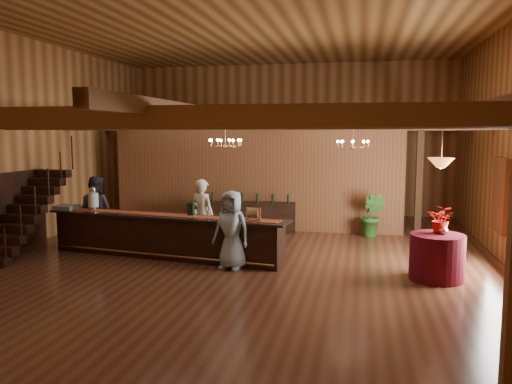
% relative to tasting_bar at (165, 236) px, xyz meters
% --- Properties ---
extents(floor, '(14.00, 14.00, 0.00)m').
position_rel_tasting_bar_xyz_m(floor, '(1.87, 0.39, -0.52)').
color(floor, brown).
rests_on(floor, ground).
extents(ceiling, '(14.00, 14.00, 0.00)m').
position_rel_tasting_bar_xyz_m(ceiling, '(1.87, 0.39, 4.98)').
color(ceiling, '#A77537').
rests_on(ceiling, wall_back).
extents(wall_back, '(12.00, 0.10, 5.50)m').
position_rel_tasting_bar_xyz_m(wall_back, '(1.87, 7.39, 2.23)').
color(wall_back, '#AB7641').
rests_on(wall_back, floor).
extents(wall_front, '(12.00, 0.10, 5.50)m').
position_rel_tasting_bar_xyz_m(wall_front, '(1.87, -6.61, 2.23)').
color(wall_front, '#AB7641').
rests_on(wall_front, floor).
extents(wall_left, '(0.10, 14.00, 5.50)m').
position_rel_tasting_bar_xyz_m(wall_left, '(-4.13, 0.39, 2.23)').
color(wall_left, '#AB7641').
rests_on(wall_left, floor).
extents(beam_grid, '(11.90, 13.90, 0.39)m').
position_rel_tasting_bar_xyz_m(beam_grid, '(1.87, 0.90, 2.72)').
color(beam_grid, brown).
rests_on(beam_grid, wall_left).
extents(support_posts, '(9.20, 10.20, 3.20)m').
position_rel_tasting_bar_xyz_m(support_posts, '(1.87, -0.11, 1.08)').
color(support_posts, brown).
rests_on(support_posts, floor).
extents(partition_wall, '(9.00, 0.18, 3.10)m').
position_rel_tasting_bar_xyz_m(partition_wall, '(1.37, 3.89, 1.03)').
color(partition_wall, brown).
rests_on(partition_wall, floor).
extents(window_right_back, '(0.12, 1.05, 1.75)m').
position_rel_tasting_bar_xyz_m(window_right_back, '(7.82, 1.39, 1.03)').
color(window_right_back, white).
rests_on(window_right_back, wall_right).
extents(staircase, '(1.00, 2.80, 2.00)m').
position_rel_tasting_bar_xyz_m(staircase, '(-3.58, -0.35, 0.48)').
color(staircase, black).
rests_on(staircase, floor).
extents(backroom_boxes, '(4.10, 0.60, 1.10)m').
position_rel_tasting_bar_xyz_m(backroom_boxes, '(1.58, 5.89, 0.00)').
color(backroom_boxes, black).
rests_on(backroom_boxes, floor).
extents(tasting_bar, '(6.24, 1.62, 1.04)m').
position_rel_tasting_bar_xyz_m(tasting_bar, '(0.00, 0.00, 0.00)').
color(tasting_bar, black).
rests_on(tasting_bar, floor).
extents(beverage_dispenser, '(0.26, 0.26, 0.60)m').
position_rel_tasting_bar_xyz_m(beverage_dispenser, '(-2.06, 0.34, 0.80)').
color(beverage_dispenser, silver).
rests_on(beverage_dispenser, tasting_bar).
extents(glass_rack_tray, '(0.50, 0.50, 0.10)m').
position_rel_tasting_bar_xyz_m(glass_rack_tray, '(-2.83, 0.35, 0.56)').
color(glass_rack_tray, gray).
rests_on(glass_rack_tray, tasting_bar).
extents(raffle_drum, '(0.34, 0.24, 0.30)m').
position_rel_tasting_bar_xyz_m(raffle_drum, '(2.27, -0.36, 0.68)').
color(raffle_drum, '#8F5C38').
rests_on(raffle_drum, tasting_bar).
extents(bar_bottle_0, '(0.07, 0.07, 0.30)m').
position_rel_tasting_bar_xyz_m(bar_bottle_0, '(0.61, 0.04, 0.66)').
color(bar_bottle_0, black).
rests_on(bar_bottle_0, tasting_bar).
extents(bar_bottle_1, '(0.07, 0.07, 0.30)m').
position_rel_tasting_bar_xyz_m(bar_bottle_1, '(0.65, 0.03, 0.66)').
color(bar_bottle_1, black).
rests_on(bar_bottle_1, tasting_bar).
extents(bar_bottle_2, '(0.07, 0.07, 0.30)m').
position_rel_tasting_bar_xyz_m(bar_bottle_2, '(0.72, 0.02, 0.66)').
color(bar_bottle_2, black).
rests_on(bar_bottle_2, tasting_bar).
extents(backbar_shelf, '(3.25, 0.97, 0.90)m').
position_rel_tasting_bar_xyz_m(backbar_shelf, '(1.11, 3.41, -0.07)').
color(backbar_shelf, black).
rests_on(backbar_shelf, floor).
extents(round_table, '(1.09, 1.09, 0.94)m').
position_rel_tasting_bar_xyz_m(round_table, '(6.17, -0.62, -0.05)').
color(round_table, maroon).
rests_on(round_table, floor).
extents(chandelier_left, '(0.80, 0.80, 0.60)m').
position_rel_tasting_bar_xyz_m(chandelier_left, '(1.36, 0.62, 2.24)').
color(chandelier_left, tan).
rests_on(chandelier_left, beam_grid).
extents(chandelier_right, '(0.80, 0.80, 0.64)m').
position_rel_tasting_bar_xyz_m(chandelier_right, '(4.38, 1.90, 2.20)').
color(chandelier_right, tan).
rests_on(chandelier_right, beam_grid).
extents(pendant_lamp, '(0.52, 0.52, 0.90)m').
position_rel_tasting_bar_xyz_m(pendant_lamp, '(6.17, -0.62, 1.88)').
color(pendant_lamp, tan).
rests_on(pendant_lamp, beam_grid).
extents(bartender, '(0.78, 0.64, 1.84)m').
position_rel_tasting_bar_xyz_m(bartender, '(0.70, 0.81, 0.40)').
color(bartender, white).
rests_on(bartender, floor).
extents(staff_second, '(0.99, 0.82, 1.86)m').
position_rel_tasting_bar_xyz_m(staff_second, '(-2.25, 0.78, 0.41)').
color(staff_second, '#2D2F3D').
rests_on(staff_second, floor).
extents(guest, '(0.96, 0.74, 1.74)m').
position_rel_tasting_bar_xyz_m(guest, '(1.85, -0.68, 0.35)').
color(guest, '#94B6C9').
rests_on(guest, floor).
extents(floor_plant, '(0.86, 0.79, 1.28)m').
position_rel_tasting_bar_xyz_m(floor_plant, '(4.95, 3.41, 0.12)').
color(floor_plant, '#2C5D1F').
rests_on(floor_plant, floor).
extents(table_flowers, '(0.65, 0.61, 0.58)m').
position_rel_tasting_bar_xyz_m(table_flowers, '(6.25, -0.47, 0.71)').
color(table_flowers, red).
rests_on(table_flowers, round_table).
extents(table_vase, '(0.17, 0.17, 0.32)m').
position_rel_tasting_bar_xyz_m(table_vase, '(6.27, -0.58, 0.58)').
color(table_vase, tan).
rests_on(table_vase, round_table).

